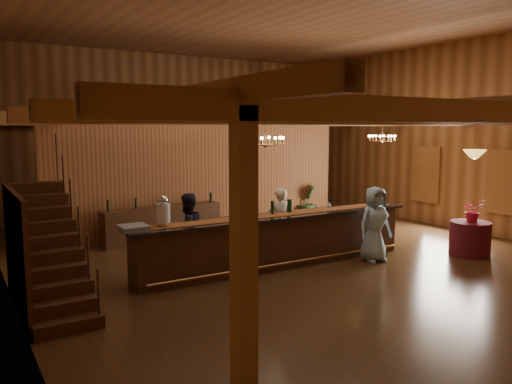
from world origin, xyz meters
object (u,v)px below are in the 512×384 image
raffle_drum (377,198)px  chandelier_right (382,138)px  guest (375,224)px  bartender (280,222)px  tasting_bar (277,240)px  backbar_shelf (163,224)px  chandelier_left (266,140)px  pendant_lamp (475,154)px  beverage_dispenser (163,212)px  round_table (470,238)px  floor_plant (308,202)px  staff_second (187,231)px

raffle_drum → chandelier_right: chandelier_right is taller
guest → bartender: bearing=142.2°
tasting_bar → backbar_shelf: size_ratio=2.06×
chandelier_left → backbar_shelf: bearing=108.4°
chandelier_right → pendant_lamp: size_ratio=0.89×
chandelier_right → guest: 4.44m
beverage_dispenser → round_table: size_ratio=0.65×
round_table → chandelier_left: 5.44m
bartender → floor_plant: size_ratio=1.34×
tasting_bar → pendant_lamp: pendant_lamp is taller
chandelier_left → tasting_bar: bearing=-70.4°
beverage_dispenser → guest: 4.77m
pendant_lamp → staff_second: 6.82m
staff_second → chandelier_right: bearing=173.1°
raffle_drum → backbar_shelf: bearing=137.4°
bartender → staff_second: staff_second is taller
raffle_drum → bartender: bearing=162.0°
round_table → floor_plant: 5.62m
chandelier_right → bartender: bearing=-164.7°
staff_second → pendant_lamp: bearing=142.3°
tasting_bar → staff_second: 1.95m
raffle_drum → floor_plant: bearing=76.1°
bartender → floor_plant: (3.37, 3.29, -0.20)m
guest → staff_second: bearing=162.5°
round_table → bartender: size_ratio=0.57×
beverage_dispenser → staff_second: bearing=41.1°
tasting_bar → bartender: 0.86m
chandelier_left → chandelier_right: bearing=17.0°
bartender → staff_second: size_ratio=0.99×
tasting_bar → guest: guest is taller
bartender → floor_plant: bearing=-121.5°
tasting_bar → floor_plant: bearing=46.8°
raffle_drum → bartender: bartender is taller
beverage_dispenser → floor_plant: (6.44, 3.83, -0.81)m
bartender → guest: (1.56, -1.50, 0.04)m
tasting_bar → floor_plant: 5.53m
tasting_bar → pendant_lamp: size_ratio=7.50×
backbar_shelf → chandelier_left: 4.18m
backbar_shelf → round_table: size_ratio=3.53×
tasting_bar → backbar_shelf: tasting_bar is taller
tasting_bar → raffle_drum: 2.97m
beverage_dispenser → backbar_shelf: bearing=69.2°
raffle_drum → staff_second: size_ratio=0.21×
raffle_drum → chandelier_left: chandelier_left is taller
pendant_lamp → backbar_shelf: bearing=136.7°
round_table → chandelier_left: bearing=156.4°
tasting_bar → chandelier_right: size_ratio=8.44×
tasting_bar → round_table: size_ratio=7.28×
pendant_lamp → bartender: size_ratio=0.56×
chandelier_left → staff_second: 2.58m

